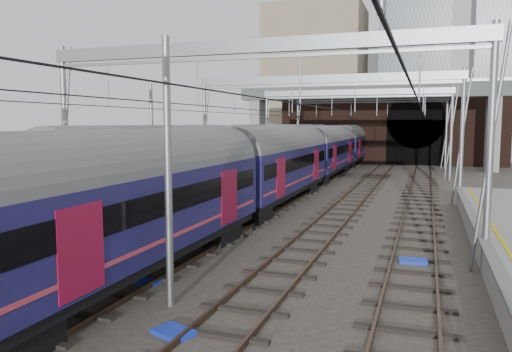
% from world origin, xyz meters
% --- Properties ---
extents(ground, '(160.00, 160.00, 0.00)m').
position_xyz_m(ground, '(0.00, 0.00, 0.00)').
color(ground, '#38332D').
rests_on(ground, ground).
extents(tracks, '(14.40, 80.00, 0.22)m').
position_xyz_m(tracks, '(0.00, 15.00, 0.02)').
color(tracks, '#4C3828').
rests_on(tracks, ground).
extents(overhead_line, '(16.80, 80.00, 8.00)m').
position_xyz_m(overhead_line, '(0.00, 21.49, 6.57)').
color(overhead_line, gray).
rests_on(overhead_line, ground).
extents(retaining_wall, '(28.00, 2.75, 9.00)m').
position_xyz_m(retaining_wall, '(1.40, 51.93, 4.33)').
color(retaining_wall, '#301B15').
rests_on(retaining_wall, ground).
extents(overbridge, '(28.00, 3.00, 9.25)m').
position_xyz_m(overbridge, '(0.00, 46.00, 7.27)').
color(overbridge, gray).
rests_on(overbridge, ground).
extents(city_skyline, '(37.50, 27.50, 60.00)m').
position_xyz_m(city_skyline, '(2.73, 70.48, 17.09)').
color(city_skyline, tan).
rests_on(city_skyline, ground).
extents(train_main, '(2.68, 62.02, 4.65)m').
position_xyz_m(train_main, '(-2.00, 26.75, 2.42)').
color(train_main, black).
rests_on(train_main, ground).
extents(train_second, '(2.75, 47.63, 4.74)m').
position_xyz_m(train_second, '(-6.00, 27.49, 2.45)').
color(train_second, black).
rests_on(train_second, ground).
extents(equip_cover_a, '(1.09, 0.94, 0.11)m').
position_xyz_m(equip_cover_a, '(0.96, 0.39, 0.05)').
color(equip_cover_a, '#1B36CE').
rests_on(equip_cover_a, ground).
extents(equip_cover_b, '(0.79, 0.58, 0.09)m').
position_xyz_m(equip_cover_b, '(-1.59, 3.44, 0.04)').
color(equip_cover_b, '#1B36CE').
rests_on(equip_cover_b, ground).
extents(equip_cover_c, '(1.00, 0.75, 0.11)m').
position_xyz_m(equip_cover_c, '(5.98, 8.41, 0.06)').
color(equip_cover_c, '#1B36CE').
rests_on(equip_cover_c, ground).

